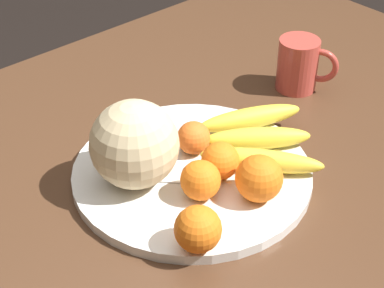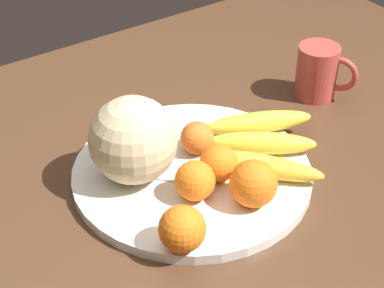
{
  "view_description": "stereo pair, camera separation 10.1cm",
  "coord_description": "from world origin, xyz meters",
  "px_view_note": "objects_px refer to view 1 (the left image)",
  "views": [
    {
      "loc": [
        0.51,
        0.61,
        1.39
      ],
      "look_at": [
        -0.04,
        0.01,
        0.79
      ],
      "focal_mm": 60.0,
      "sensor_mm": 36.0,
      "label": 1
    },
    {
      "loc": [
        0.43,
        0.67,
        1.39
      ],
      "look_at": [
        -0.04,
        0.01,
        0.79
      ],
      "focal_mm": 60.0,
      "sensor_mm": 36.0,
      "label": 2
    }
  ],
  "objects_px": {
    "orange_front_left": "(198,229)",
    "orange_back_left": "(194,138)",
    "fruit_bowl": "(192,172)",
    "melon": "(134,144)",
    "orange_front_right": "(259,178)",
    "ceramic_mug": "(299,65)",
    "orange_mid_center": "(198,182)",
    "produce_tag": "(187,176)",
    "orange_back_right": "(220,161)",
    "banana_bunch": "(255,139)",
    "kitchen_table": "(174,221)"
  },
  "relations": [
    {
      "from": "fruit_bowl",
      "to": "orange_back_right",
      "type": "distance_m",
      "value": 0.06
    },
    {
      "from": "orange_front_right",
      "to": "produce_tag",
      "type": "height_order",
      "value": "orange_front_right"
    },
    {
      "from": "melon",
      "to": "orange_back_right",
      "type": "bearing_deg",
      "value": 142.4
    },
    {
      "from": "fruit_bowl",
      "to": "orange_front_right",
      "type": "relative_size",
      "value": 5.32
    },
    {
      "from": "orange_back_right",
      "to": "orange_front_right",
      "type": "bearing_deg",
      "value": 95.55
    },
    {
      "from": "orange_front_left",
      "to": "orange_back_right",
      "type": "distance_m",
      "value": 0.16
    },
    {
      "from": "melon",
      "to": "banana_bunch",
      "type": "relative_size",
      "value": 0.57
    },
    {
      "from": "fruit_bowl",
      "to": "orange_back_right",
      "type": "relative_size",
      "value": 6.41
    },
    {
      "from": "orange_mid_center",
      "to": "ceramic_mug",
      "type": "height_order",
      "value": "ceramic_mug"
    },
    {
      "from": "orange_mid_center",
      "to": "banana_bunch",
      "type": "bearing_deg",
      "value": -169.01
    },
    {
      "from": "orange_back_right",
      "to": "produce_tag",
      "type": "height_order",
      "value": "orange_back_right"
    },
    {
      "from": "ceramic_mug",
      "to": "orange_back_left",
      "type": "bearing_deg",
      "value": 6.64
    },
    {
      "from": "fruit_bowl",
      "to": "banana_bunch",
      "type": "distance_m",
      "value": 0.12
    },
    {
      "from": "orange_front_left",
      "to": "orange_back_left",
      "type": "distance_m",
      "value": 0.22
    },
    {
      "from": "ceramic_mug",
      "to": "banana_bunch",
      "type": "bearing_deg",
      "value": 23.25
    },
    {
      "from": "orange_mid_center",
      "to": "orange_back_right",
      "type": "relative_size",
      "value": 1.03
    },
    {
      "from": "kitchen_table",
      "to": "ceramic_mug",
      "type": "bearing_deg",
      "value": -170.4
    },
    {
      "from": "fruit_bowl",
      "to": "orange_front_right",
      "type": "distance_m",
      "value": 0.13
    },
    {
      "from": "orange_back_left",
      "to": "ceramic_mug",
      "type": "bearing_deg",
      "value": -173.36
    },
    {
      "from": "orange_front_left",
      "to": "ceramic_mug",
      "type": "height_order",
      "value": "ceramic_mug"
    },
    {
      "from": "melon",
      "to": "orange_front_left",
      "type": "relative_size",
      "value": 2.07
    },
    {
      "from": "orange_back_left",
      "to": "ceramic_mug",
      "type": "distance_m",
      "value": 0.31
    },
    {
      "from": "orange_front_left",
      "to": "orange_mid_center",
      "type": "xyz_separation_m",
      "value": [
        -0.07,
        -0.08,
        -0.0
      ]
    },
    {
      "from": "banana_bunch",
      "to": "orange_back_right",
      "type": "bearing_deg",
      "value": -133.6
    },
    {
      "from": "melon",
      "to": "orange_front_left",
      "type": "distance_m",
      "value": 0.18
    },
    {
      "from": "orange_front_left",
      "to": "ceramic_mug",
      "type": "bearing_deg",
      "value": -155.7
    },
    {
      "from": "orange_front_left",
      "to": "orange_back_left",
      "type": "xyz_separation_m",
      "value": [
        -0.14,
        -0.17,
        -0.01
      ]
    },
    {
      "from": "orange_mid_center",
      "to": "produce_tag",
      "type": "height_order",
      "value": "orange_mid_center"
    },
    {
      "from": "fruit_bowl",
      "to": "produce_tag",
      "type": "relative_size",
      "value": 4.02
    },
    {
      "from": "orange_mid_center",
      "to": "orange_back_left",
      "type": "distance_m",
      "value": 0.12
    },
    {
      "from": "orange_front_left",
      "to": "orange_front_right",
      "type": "height_order",
      "value": "orange_front_right"
    },
    {
      "from": "orange_front_right",
      "to": "orange_front_left",
      "type": "bearing_deg",
      "value": 6.88
    },
    {
      "from": "orange_front_left",
      "to": "orange_mid_center",
      "type": "height_order",
      "value": "orange_front_left"
    },
    {
      "from": "melon",
      "to": "orange_front_right",
      "type": "distance_m",
      "value": 0.2
    },
    {
      "from": "kitchen_table",
      "to": "orange_back_right",
      "type": "distance_m",
      "value": 0.15
    },
    {
      "from": "orange_back_left",
      "to": "produce_tag",
      "type": "distance_m",
      "value": 0.07
    },
    {
      "from": "fruit_bowl",
      "to": "orange_back_right",
      "type": "height_order",
      "value": "orange_back_right"
    },
    {
      "from": "orange_front_right",
      "to": "ceramic_mug",
      "type": "height_order",
      "value": "ceramic_mug"
    },
    {
      "from": "orange_mid_center",
      "to": "produce_tag",
      "type": "xyz_separation_m",
      "value": [
        -0.02,
        -0.05,
        -0.03
      ]
    },
    {
      "from": "orange_mid_center",
      "to": "produce_tag",
      "type": "bearing_deg",
      "value": -111.6
    },
    {
      "from": "orange_back_right",
      "to": "ceramic_mug",
      "type": "distance_m",
      "value": 0.34
    },
    {
      "from": "orange_front_left",
      "to": "orange_front_right",
      "type": "relative_size",
      "value": 0.92
    },
    {
      "from": "fruit_bowl",
      "to": "melon",
      "type": "xyz_separation_m",
      "value": [
        0.08,
        -0.04,
        0.08
      ]
    },
    {
      "from": "melon",
      "to": "banana_bunch",
      "type": "xyz_separation_m",
      "value": [
        -0.2,
        0.07,
        -0.05
      ]
    },
    {
      "from": "kitchen_table",
      "to": "orange_front_right",
      "type": "bearing_deg",
      "value": 117.2
    },
    {
      "from": "banana_bunch",
      "to": "orange_mid_center",
      "type": "height_order",
      "value": "orange_mid_center"
    },
    {
      "from": "melon",
      "to": "orange_front_right",
      "type": "relative_size",
      "value": 1.9
    },
    {
      "from": "orange_back_left",
      "to": "ceramic_mug",
      "type": "height_order",
      "value": "ceramic_mug"
    },
    {
      "from": "fruit_bowl",
      "to": "melon",
      "type": "distance_m",
      "value": 0.12
    },
    {
      "from": "orange_mid_center",
      "to": "produce_tag",
      "type": "distance_m",
      "value": 0.06
    }
  ]
}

